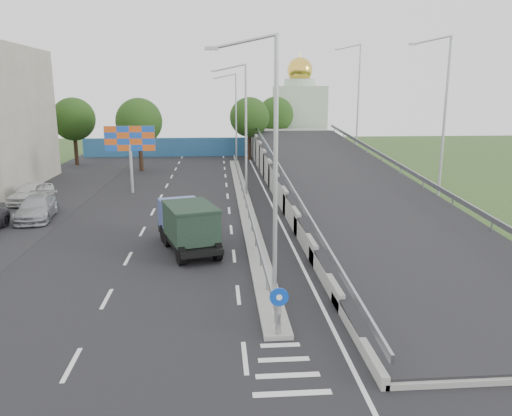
{
  "coord_description": "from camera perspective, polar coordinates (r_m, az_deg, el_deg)",
  "views": [
    {
      "loc": [
        -1.94,
        -13.12,
        8.13
      ],
      "look_at": [
        0.03,
        12.34,
        2.2
      ],
      "focal_mm": 35.0,
      "sensor_mm": 36.0,
      "label": 1
    }
  ],
  "objects": [
    {
      "name": "tree_ramp_far",
      "position": [
        68.64,
        2.26,
        10.6
      ],
      "size": [
        4.8,
        4.8,
        7.6
      ],
      "color": "black",
      "rests_on": "ground"
    },
    {
      "name": "tree_left_far",
      "position": [
        60.37,
        -20.13,
        9.49
      ],
      "size": [
        4.8,
        4.8,
        7.6
      ],
      "color": "black",
      "rests_on": "ground"
    },
    {
      "name": "tree_left_mid",
      "position": [
        53.81,
        -13.22,
        9.59
      ],
      "size": [
        4.8,
        4.8,
        7.6
      ],
      "color": "black",
      "rests_on": "ground"
    },
    {
      "name": "tree_median_far",
      "position": [
        61.32,
        -0.74,
        10.32
      ],
      "size": [
        4.8,
        4.8,
        7.6
      ],
      "color": "black",
      "rests_on": "ground"
    },
    {
      "name": "overpass_ramp",
      "position": [
        38.83,
        9.73,
        3.43
      ],
      "size": [
        10.0,
        50.0,
        3.5
      ],
      "color": "gray",
      "rests_on": "ground"
    },
    {
      "name": "lamp_post_far",
      "position": [
        59.2,
        -2.48,
        10.82
      ],
      "size": [
        2.74,
        0.18,
        10.08
      ],
      "color": "#B2B5B7",
      "rests_on": "median"
    },
    {
      "name": "parking_strip",
      "position": [
        36.89,
        -26.7,
        -1.08
      ],
      "size": [
        8.0,
        90.0,
        0.05
      ],
      "primitive_type": "cube",
      "color": "black",
      "rests_on": "ground"
    },
    {
      "name": "lamp_post_near",
      "position": [
        19.37,
        1.7,
        6.18
      ],
      "size": [
        2.74,
        0.18,
        10.08
      ],
      "color": "#B2B5B7",
      "rests_on": "median"
    },
    {
      "name": "dump_truck",
      "position": [
        26.4,
        -7.83,
        -1.77
      ],
      "size": [
        3.7,
        6.19,
        2.57
      ],
      "rotation": [
        0.0,
        0.0,
        0.29
      ],
      "color": "black",
      "rests_on": "ground"
    },
    {
      "name": "ground",
      "position": [
        15.56,
        3.6,
        -18.47
      ],
      "size": [
        160.0,
        160.0,
        0.0
      ],
      "primitive_type": "plane",
      "color": "#2D4C1E",
      "rests_on": "ground"
    },
    {
      "name": "church",
      "position": [
        74.14,
        4.94,
        10.85
      ],
      "size": [
        7.0,
        7.0,
        13.8
      ],
      "color": "#B2CCAD",
      "rests_on": "ground"
    },
    {
      "name": "lamp_post_mid",
      "position": [
        39.24,
        -1.44,
        9.68
      ],
      "size": [
        2.74,
        0.18,
        10.08
      ],
      "color": "#B2B5B7",
      "rests_on": "median"
    },
    {
      "name": "median",
      "position": [
        38.03,
        -1.39,
        0.88
      ],
      "size": [
        1.0,
        44.0,
        0.2
      ],
      "primitive_type": "cube",
      "color": "gray",
      "rests_on": "ground"
    },
    {
      "name": "billboard",
      "position": [
        41.91,
        -14.21,
        7.28
      ],
      "size": [
        4.0,
        0.24,
        5.5
      ],
      "color": "#B2B5B7",
      "rests_on": "ground"
    },
    {
      "name": "road_surface",
      "position": [
        34.12,
        -6.07,
        -0.78
      ],
      "size": [
        26.0,
        90.0,
        0.04
      ],
      "primitive_type": "cube",
      "color": "black",
      "rests_on": "ground"
    },
    {
      "name": "median_guardrail",
      "position": [
        37.9,
        -1.4,
        1.84
      ],
      "size": [
        0.09,
        44.0,
        0.71
      ],
      "color": "gray",
      "rests_on": "median"
    },
    {
      "name": "sign_bollard",
      "position": [
        16.97,
        2.61,
        -11.66
      ],
      "size": [
        0.64,
        0.23,
        1.67
      ],
      "color": "black",
      "rests_on": "median"
    },
    {
      "name": "parked_car_d",
      "position": [
        35.63,
        -23.79,
        0.0
      ],
      "size": [
        2.72,
        5.41,
        1.51
      ],
      "primitive_type": "imported",
      "rotation": [
        0.0,
        0.0,
        0.12
      ],
      "color": "#959A9E",
      "rests_on": "ground"
    },
    {
      "name": "blue_wall",
      "position": [
        65.52,
        -6.24,
        6.93
      ],
      "size": [
        30.0,
        0.5,
        2.4
      ],
      "primitive_type": "cube",
      "color": "#255E8A",
      "rests_on": "ground"
    },
    {
      "name": "parked_car_e",
      "position": [
        41.03,
        -24.35,
        1.6
      ],
      "size": [
        2.48,
        4.85,
        1.58
      ],
      "primitive_type": "imported",
      "rotation": [
        0.0,
        0.0,
        -0.14
      ],
      "color": "beige",
      "rests_on": "ground"
    }
  ]
}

